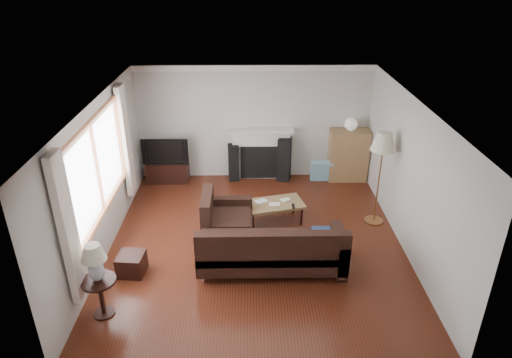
{
  "coord_description": "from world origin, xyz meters",
  "views": [
    {
      "loc": [
        -0.11,
        -6.62,
        4.49
      ],
      "look_at": [
        0.0,
        0.3,
        1.1
      ],
      "focal_mm": 32.0,
      "sensor_mm": 36.0,
      "label": 1
    }
  ],
  "objects_px": {
    "coffee_table": "(274,213)",
    "side_table": "(101,297)",
    "tv_stand": "(168,171)",
    "bookshelf": "(348,155)",
    "floor_lamp": "(379,179)",
    "sectional_sofa": "(271,246)"
  },
  "relations": [
    {
      "from": "floor_lamp",
      "to": "sectional_sofa",
      "type": "bearing_deg",
      "value": -145.42
    },
    {
      "from": "bookshelf",
      "to": "sectional_sofa",
      "type": "distance_m",
      "value": 3.68
    },
    {
      "from": "sectional_sofa",
      "to": "side_table",
      "type": "height_order",
      "value": "sectional_sofa"
    },
    {
      "from": "bookshelf",
      "to": "side_table",
      "type": "bearing_deg",
      "value": -134.9
    },
    {
      "from": "tv_stand",
      "to": "coffee_table",
      "type": "height_order",
      "value": "tv_stand"
    },
    {
      "from": "bookshelf",
      "to": "coffee_table",
      "type": "relative_size",
      "value": 1.09
    },
    {
      "from": "coffee_table",
      "to": "floor_lamp",
      "type": "relative_size",
      "value": 0.6
    },
    {
      "from": "bookshelf",
      "to": "side_table",
      "type": "relative_size",
      "value": 1.96
    },
    {
      "from": "bookshelf",
      "to": "floor_lamp",
      "type": "distance_m",
      "value": 1.86
    },
    {
      "from": "coffee_table",
      "to": "side_table",
      "type": "xyz_separation_m",
      "value": [
        -2.49,
        -2.4,
        0.09
      ]
    },
    {
      "from": "sectional_sofa",
      "to": "floor_lamp",
      "type": "bearing_deg",
      "value": 34.58
    },
    {
      "from": "bookshelf",
      "to": "coffee_table",
      "type": "bearing_deg",
      "value": -133.17
    },
    {
      "from": "coffee_table",
      "to": "side_table",
      "type": "distance_m",
      "value": 3.46
    },
    {
      "from": "coffee_table",
      "to": "side_table",
      "type": "height_order",
      "value": "side_table"
    },
    {
      "from": "tv_stand",
      "to": "floor_lamp",
      "type": "xyz_separation_m",
      "value": [
        4.13,
        -1.8,
        0.66
      ]
    },
    {
      "from": "sectional_sofa",
      "to": "side_table",
      "type": "bearing_deg",
      "value": -156.76
    },
    {
      "from": "bookshelf",
      "to": "floor_lamp",
      "type": "bearing_deg",
      "value": -84.72
    },
    {
      "from": "tv_stand",
      "to": "sectional_sofa",
      "type": "relative_size",
      "value": 0.36
    },
    {
      "from": "bookshelf",
      "to": "sectional_sofa",
      "type": "bearing_deg",
      "value": -119.74
    },
    {
      "from": "sectional_sofa",
      "to": "coffee_table",
      "type": "relative_size",
      "value": 2.36
    },
    {
      "from": "sectional_sofa",
      "to": "floor_lamp",
      "type": "xyz_separation_m",
      "value": [
        1.99,
        1.37,
        0.48
      ]
    },
    {
      "from": "sectional_sofa",
      "to": "side_table",
      "type": "distance_m",
      "value": 2.59
    }
  ]
}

